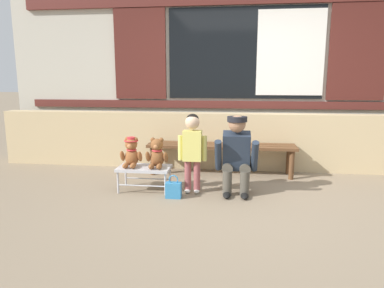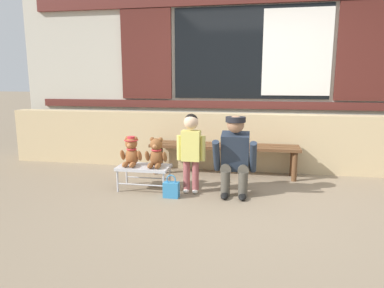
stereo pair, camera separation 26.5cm
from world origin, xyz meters
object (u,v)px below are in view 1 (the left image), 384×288
(small_display_bench, at_px, (144,169))
(adult_crouching, at_px, (237,155))
(child_standing, at_px, (192,145))
(handbag_on_ground, at_px, (174,190))
(wooden_bench_long, at_px, (221,149))
(teddy_bear_with_hat, at_px, (131,153))
(teddy_bear_plain, at_px, (157,154))

(small_display_bench, xyz_separation_m, adult_crouching, (1.12, 0.02, 0.21))
(small_display_bench, distance_m, adult_crouching, 1.14)
(child_standing, distance_m, handbag_on_ground, 0.57)
(wooden_bench_long, relative_size, adult_crouching, 2.21)
(teddy_bear_with_hat, bearing_deg, small_display_bench, -0.77)
(wooden_bench_long, relative_size, teddy_bear_plain, 5.78)
(adult_crouching, bearing_deg, teddy_bear_plain, -179.15)
(teddy_bear_plain, height_order, handbag_on_ground, teddy_bear_plain)
(teddy_bear_plain, height_order, adult_crouching, adult_crouching)
(wooden_bench_long, bearing_deg, child_standing, -109.35)
(teddy_bear_plain, relative_size, handbag_on_ground, 1.34)
(teddy_bear_with_hat, relative_size, child_standing, 0.38)
(teddy_bear_with_hat, xyz_separation_m, child_standing, (0.75, -0.01, 0.12))
(small_display_bench, relative_size, teddy_bear_with_hat, 1.76)
(adult_crouching, distance_m, handbag_on_ground, 0.85)
(teddy_bear_plain, bearing_deg, adult_crouching, 0.85)
(wooden_bench_long, xyz_separation_m, handbag_on_ground, (-0.50, -1.08, -0.28))
(adult_crouching, bearing_deg, handbag_on_ground, -161.63)
(teddy_bear_with_hat, distance_m, child_standing, 0.76)
(child_standing, bearing_deg, teddy_bear_plain, 178.42)
(teddy_bear_with_hat, xyz_separation_m, adult_crouching, (1.28, 0.01, 0.01))
(small_display_bench, height_order, adult_crouching, adult_crouching)
(teddy_bear_with_hat, distance_m, handbag_on_ground, 0.71)
(teddy_bear_with_hat, height_order, teddy_bear_plain, same)
(small_display_bench, xyz_separation_m, teddy_bear_plain, (0.16, 0.00, 0.20))
(teddy_bear_plain, xyz_separation_m, adult_crouching, (0.96, 0.01, 0.02))
(small_display_bench, relative_size, handbag_on_ground, 2.35)
(child_standing, bearing_deg, teddy_bear_with_hat, 179.03)
(wooden_bench_long, bearing_deg, teddy_bear_with_hat, -141.08)
(child_standing, xyz_separation_m, adult_crouching, (0.53, 0.03, -0.11))
(wooden_bench_long, distance_m, child_standing, 0.95)
(teddy_bear_plain, bearing_deg, handbag_on_ground, -43.09)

